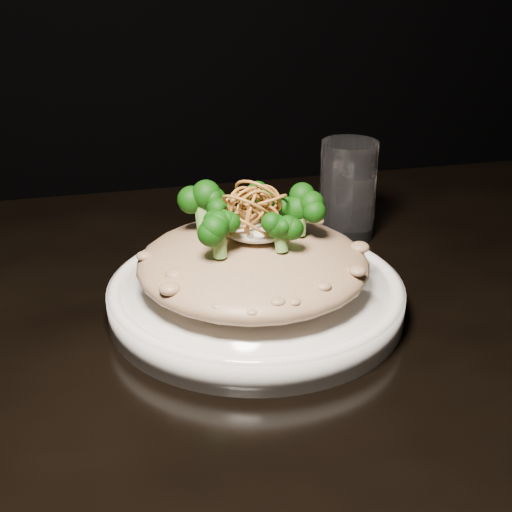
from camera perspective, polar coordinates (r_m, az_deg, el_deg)
The scene contains 7 objects.
table at distance 0.67m, azimuth 5.48°, elevation -12.06°, with size 1.10×0.80×0.75m.
plate at distance 0.64m, azimuth 0.00°, elevation -3.33°, with size 0.26×0.26×0.03m, color white.
risotto at distance 0.62m, azimuth -0.24°, elevation -0.59°, with size 0.20×0.20×0.04m, color brown.
broccoli at distance 0.61m, azimuth -0.59°, elevation 3.64°, with size 0.13×0.13×0.05m, color black, non-canonical shape.
cheese at distance 0.62m, azimuth 0.06°, elevation 2.29°, with size 0.06×0.06×0.02m, color silver.
shallots at distance 0.60m, azimuth -0.30°, elevation 4.19°, with size 0.05×0.05×0.03m, color brown, non-canonical shape.
drinking_glass at distance 0.79m, azimuth 7.35°, elevation 5.25°, with size 0.06×0.06×0.11m, color silver.
Camera 1 is at (-0.19, -0.50, 1.07)m, focal length 50.00 mm.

